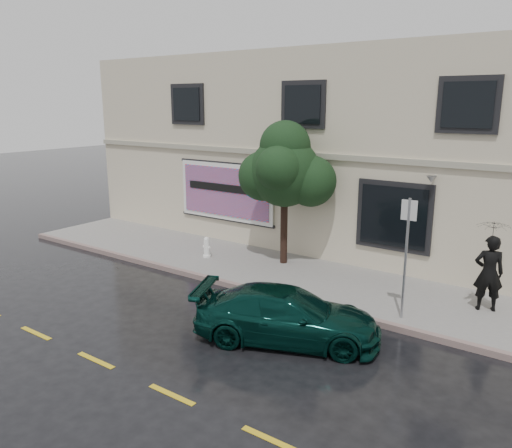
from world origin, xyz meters
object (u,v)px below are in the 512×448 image
Objects in this scene: car at (287,315)px; street_tree at (285,172)px; fire_hydrant at (207,247)px; pedestrian at (489,273)px.

car is 1.01× the size of street_tree.
fire_hydrant is (-2.46, -0.98, -2.64)m from street_tree.
fire_hydrant is at bearing 35.01° from car.
fire_hydrant is at bearing -18.13° from pedestrian.
pedestrian reaches higher than fire_hydrant.
pedestrian is 6.54m from street_tree.
street_tree is at bearing 42.22° from fire_hydrant.
street_tree is at bearing 10.63° from car.
pedestrian is (3.39, 4.07, 0.52)m from car.
car is at bearing -12.29° from fire_hydrant.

